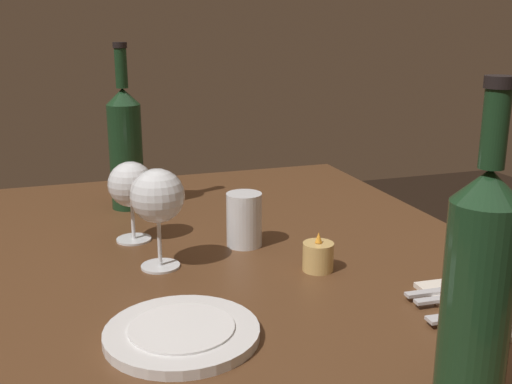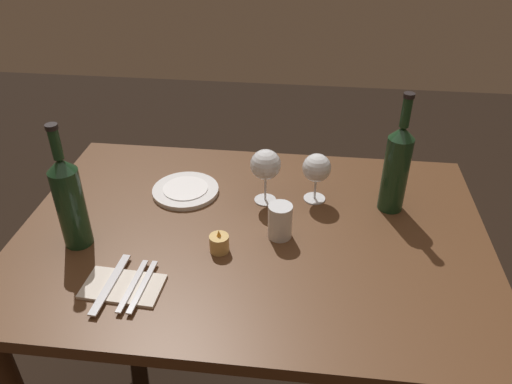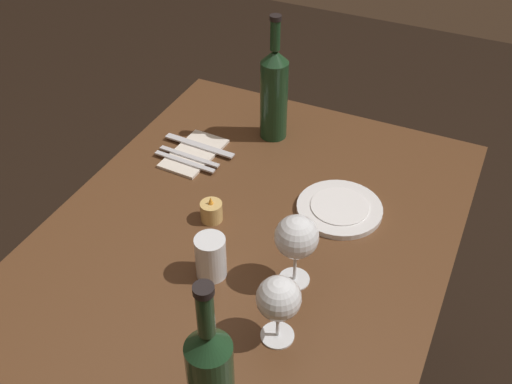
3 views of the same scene
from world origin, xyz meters
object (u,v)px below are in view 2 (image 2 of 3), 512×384
at_px(wine_glass_left, 317,169).
at_px(folded_napkin, 123,287).
at_px(wine_bottle, 396,167).
at_px(fork_outer, 143,286).
at_px(wine_bottle_second, 69,200).
at_px(dinner_plate, 186,190).
at_px(votive_candle, 219,244).
at_px(water_tumbler, 280,222).
at_px(table_knife, 111,284).
at_px(fork_inner, 133,285).
at_px(wine_glass_right, 266,165).

relative_size(wine_glass_left, folded_napkin, 0.78).
xyz_separation_m(wine_bottle, fork_outer, (0.62, 0.42, -0.13)).
relative_size(wine_bottle_second, dinner_plate, 1.71).
xyz_separation_m(votive_candle, dinner_plate, (0.15, -0.26, -0.02)).
height_order(wine_bottle_second, dinner_plate, wine_bottle_second).
bearing_deg(wine_bottle_second, water_tumbler, -170.39).
bearing_deg(water_tumbler, wine_glass_left, -115.45).
relative_size(wine_bottle_second, table_knife, 1.67).
relative_size(fork_inner, fork_outer, 1.00).
distance_m(water_tumbler, fork_outer, 0.40).
bearing_deg(folded_napkin, wine_bottle, -148.16).
bearing_deg(wine_glass_right, water_tumbler, 108.86).
bearing_deg(wine_glass_right, wine_glass_left, -170.39).
bearing_deg(wine_glass_left, fork_inner, 45.71).
xyz_separation_m(folded_napkin, fork_outer, (-0.05, 0.00, 0.01)).
relative_size(wine_glass_left, water_tumbler, 1.53).
relative_size(wine_bottle, table_knife, 1.71).
bearing_deg(fork_outer, dinner_plate, -90.46).
xyz_separation_m(wine_glass_left, fork_inner, (0.43, 0.44, -0.10)).
bearing_deg(fork_outer, table_knife, 0.00).
xyz_separation_m(folded_napkin, table_knife, (0.03, 0.00, 0.01)).
relative_size(wine_glass_right, table_knife, 0.81).
distance_m(wine_glass_right, fork_inner, 0.51).
distance_m(wine_glass_left, dinner_plate, 0.41).
bearing_deg(fork_outer, wine_bottle, -146.15).
bearing_deg(wine_bottle, table_knife, 30.73).
bearing_deg(wine_bottle, water_tumbler, 28.88).
relative_size(water_tumbler, dinner_plate, 0.49).
xyz_separation_m(water_tumbler, dinner_plate, (0.31, -0.18, -0.04)).
xyz_separation_m(wine_bottle_second, fork_inner, (-0.20, 0.15, -0.13)).
xyz_separation_m(wine_bottle_second, folded_napkin, (-0.18, 0.15, -0.13)).
distance_m(wine_glass_left, wine_glass_right, 0.15).
bearing_deg(fork_inner, table_knife, 0.00).
distance_m(wine_glass_left, fork_inner, 0.62).
xyz_separation_m(votive_candle, fork_outer, (0.16, 0.16, -0.01)).
bearing_deg(fork_outer, wine_glass_right, -121.57).
relative_size(wine_glass_right, fork_inner, 0.95).
height_order(wine_bottle_second, table_knife, wine_bottle_second).
height_order(water_tumbler, votive_candle, water_tumbler).
relative_size(dinner_plate, fork_inner, 1.14).
height_order(wine_bottle, dinner_plate, wine_bottle).
relative_size(wine_bottle, fork_inner, 2.00).
bearing_deg(water_tumbler, votive_candle, 27.95).
bearing_deg(table_knife, folded_napkin, 180.00).
bearing_deg(wine_bottle_second, wine_glass_left, -155.73).
distance_m(wine_bottle_second, table_knife, 0.25).
distance_m(votive_candle, fork_inner, 0.25).
bearing_deg(fork_inner, folded_napkin, 0.00).
distance_m(wine_bottle, folded_napkin, 0.81).
bearing_deg(folded_napkin, fork_outer, 180.00).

